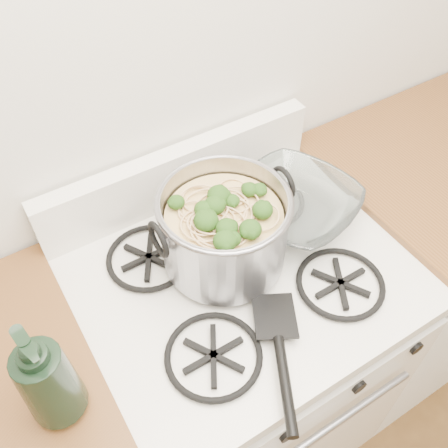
% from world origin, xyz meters
% --- Properties ---
extents(gas_range, '(0.76, 0.66, 0.92)m').
position_xyz_m(gas_range, '(0.00, 1.26, 0.44)').
color(gas_range, white).
rests_on(gas_range, ground).
extents(counter_right, '(1.00, 0.65, 0.92)m').
position_xyz_m(counter_right, '(0.88, 1.26, 0.46)').
color(counter_right, silver).
rests_on(counter_right, ground).
extents(stock_pot, '(0.32, 0.29, 0.20)m').
position_xyz_m(stock_pot, '(-0.02, 1.32, 1.02)').
color(stock_pot, '#93949B').
rests_on(stock_pot, gas_range).
extents(spatula, '(0.40, 0.41, 0.02)m').
position_xyz_m(spatula, '(-0.02, 1.12, 0.94)').
color(spatula, black).
rests_on(spatula, gas_range).
extents(glass_bowl, '(0.15, 0.15, 0.03)m').
position_xyz_m(glass_bowl, '(0.20, 1.34, 0.94)').
color(glass_bowl, white).
rests_on(glass_bowl, gas_range).
extents(bottle, '(0.12, 0.12, 0.27)m').
position_xyz_m(bottle, '(-0.47, 1.17, 1.06)').
color(bottle, black).
rests_on(bottle, counter_left).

